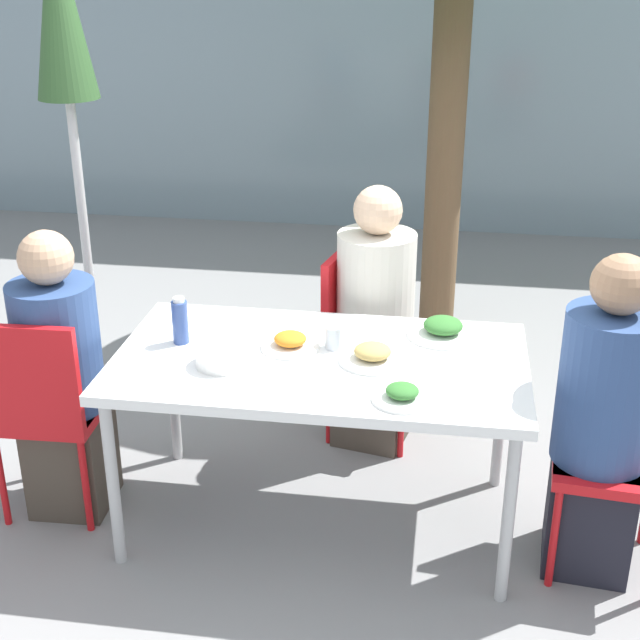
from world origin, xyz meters
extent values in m
plane|color=gray|center=(0.00, 0.00, 0.00)|extent=(24.00, 24.00, 0.00)
cube|color=gray|center=(0.00, 3.98, 1.50)|extent=(10.00, 0.20, 3.00)
cube|color=white|center=(0.00, 0.00, 0.70)|extent=(1.52, 0.84, 0.04)
cylinder|color=#B7B7B7|center=(-0.70, -0.36, 0.34)|extent=(0.04, 0.04, 0.68)
cylinder|color=#B7B7B7|center=(0.70, -0.36, 0.34)|extent=(0.04, 0.04, 0.68)
cylinder|color=#B7B7B7|center=(-0.70, 0.36, 0.34)|extent=(0.04, 0.04, 0.68)
cylinder|color=#B7B7B7|center=(0.70, 0.36, 0.34)|extent=(0.04, 0.04, 0.68)
cube|color=red|center=(-1.06, -0.04, 0.43)|extent=(0.41, 0.41, 0.04)
cube|color=red|center=(-1.05, -0.22, 0.66)|extent=(0.40, 0.05, 0.42)
cylinder|color=red|center=(-1.23, 0.13, 0.21)|extent=(0.03, 0.03, 0.41)
cylinder|color=red|center=(-0.89, 0.14, 0.21)|extent=(0.03, 0.03, 0.41)
cylinder|color=red|center=(-1.22, -0.21, 0.21)|extent=(0.03, 0.03, 0.41)
cylinder|color=red|center=(-0.88, -0.20, 0.21)|extent=(0.03, 0.03, 0.41)
cube|color=#473D33|center=(-1.01, -0.03, 0.23)|extent=(0.30, 0.30, 0.45)
cylinder|color=navy|center=(-1.01, -0.03, 0.71)|extent=(0.33, 0.33, 0.51)
sphere|color=tan|center=(-1.01, -0.03, 1.07)|extent=(0.20, 0.20, 0.20)
cube|color=red|center=(1.06, -0.11, 0.43)|extent=(0.44, 0.44, 0.04)
cube|color=red|center=(1.08, 0.07, 0.66)|extent=(0.40, 0.08, 0.42)
cylinder|color=red|center=(0.87, -0.26, 0.21)|extent=(0.03, 0.03, 0.41)
cylinder|color=red|center=(0.91, 0.08, 0.21)|extent=(0.03, 0.03, 0.41)
cube|color=black|center=(1.01, -0.10, 0.23)|extent=(0.33, 0.33, 0.45)
cylinder|color=navy|center=(1.01, -0.10, 0.73)|extent=(0.33, 0.33, 0.55)
sphere|color=#9E7556|center=(1.01, -0.10, 1.11)|extent=(0.21, 0.21, 0.21)
cube|color=red|center=(0.15, 0.72, 0.43)|extent=(0.47, 0.47, 0.04)
cube|color=red|center=(-0.02, 0.76, 0.66)|extent=(0.12, 0.40, 0.42)
cylinder|color=red|center=(0.36, 0.85, 0.21)|extent=(0.03, 0.03, 0.41)
cylinder|color=red|center=(0.28, 0.52, 0.21)|extent=(0.03, 0.03, 0.41)
cylinder|color=red|center=(0.02, 0.92, 0.21)|extent=(0.03, 0.03, 0.41)
cylinder|color=red|center=(-0.05, 0.59, 0.21)|extent=(0.03, 0.03, 0.41)
cube|color=#473D33|center=(0.14, 0.67, 0.23)|extent=(0.36, 0.36, 0.45)
cylinder|color=beige|center=(0.14, 0.67, 0.72)|extent=(0.34, 0.34, 0.54)
sphere|color=beige|center=(0.14, 0.67, 1.09)|extent=(0.21, 0.21, 0.21)
cylinder|color=#333333|center=(-1.26, 0.89, 0.03)|extent=(0.36, 0.36, 0.05)
cylinder|color=#BCBCBC|center=(-1.26, 0.89, 1.14)|extent=(0.04, 0.04, 2.28)
cone|color=#2D5128|center=(-1.26, 0.89, 1.88)|extent=(0.27, 0.27, 0.80)
cylinder|color=white|center=(0.44, 0.26, 0.73)|extent=(0.28, 0.28, 0.01)
ellipsoid|color=#33702D|center=(0.44, 0.26, 0.77)|extent=(0.15, 0.15, 0.06)
cylinder|color=white|center=(0.19, -0.01, 0.73)|extent=(0.25, 0.25, 0.01)
ellipsoid|color=tan|center=(0.19, -0.01, 0.76)|extent=(0.14, 0.14, 0.05)
cylinder|color=white|center=(-0.12, 0.06, 0.73)|extent=(0.22, 0.22, 0.01)
ellipsoid|color=orange|center=(-0.12, 0.06, 0.76)|extent=(0.12, 0.12, 0.05)
cylinder|color=white|center=(0.32, -0.29, 0.73)|extent=(0.20, 0.20, 0.01)
ellipsoid|color=#33702D|center=(0.32, -0.29, 0.76)|extent=(0.11, 0.11, 0.04)
cylinder|color=#334C8E|center=(-0.54, 0.05, 0.81)|extent=(0.06, 0.06, 0.17)
cylinder|color=white|center=(-0.54, 0.05, 0.90)|extent=(0.04, 0.04, 0.02)
cylinder|color=silver|center=(0.04, 0.09, 0.77)|extent=(0.07, 0.07, 0.09)
cylinder|color=white|center=(-0.34, -0.11, 0.75)|extent=(0.19, 0.19, 0.06)
cylinder|color=brown|center=(0.40, 1.93, 0.96)|extent=(0.20, 0.20, 1.91)
camera|label=1|loc=(0.44, -2.92, 2.16)|focal=50.00mm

